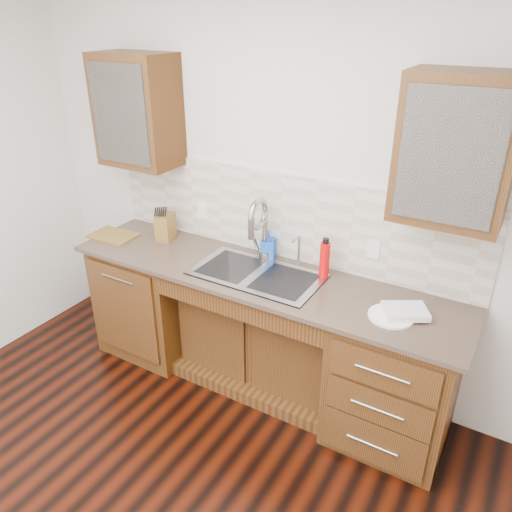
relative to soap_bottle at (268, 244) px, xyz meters
The scene contains 23 objects.
wall_back 0.37m from the soap_bottle, 68.27° to the left, with size 4.00×0.10×2.70m, color silver.
base_cabinet_left 1.08m from the soap_bottle, 166.23° to the right, with size 0.70×0.62×0.88m, color #593014.
base_cabinet_center 0.68m from the soap_bottle, 66.49° to the right, with size 1.20×0.44×0.70m, color #593014.
base_cabinet_right 1.18m from the soap_bottle, 12.28° to the right, with size 0.70×0.62×0.88m, color #593014.
countertop 0.27m from the soap_bottle, 76.51° to the right, with size 2.70×0.65×0.03m, color #84705B.
backsplash 0.22m from the soap_bottle, 54.90° to the left, with size 2.70×0.02×0.59m, color beige.
sink 0.32m from the soap_bottle, 77.29° to the right, with size 0.84×0.46×0.19m, color #9E9EA5.
faucet 0.10m from the soap_bottle, 125.93° to the right, with size 0.04×0.04×0.40m, color #999993.
filter_tap 0.24m from the soap_bottle, ahead, with size 0.02×0.02×0.24m, color #999993.
upper_cabinet_left 1.29m from the soap_bottle, behind, with size 0.55×0.34×0.75m, color #593014.
upper_cabinet_right 1.37m from the soap_bottle, ahead, with size 0.55×0.34×0.75m, color #593014.
outlet_left 0.61m from the soap_bottle, behind, with size 0.08×0.01×0.12m, color white.
outlet_right 0.72m from the soap_bottle, ahead, with size 0.08×0.01×0.12m, color white.
soap_bottle is the anchor object (origin of this frame).
water_bottle 0.44m from the soap_bottle, ahead, with size 0.06×0.06×0.24m, color red.
plate 1.00m from the soap_bottle, 17.31° to the right, with size 0.26×0.26×0.01m, color white.
dish_towel 1.05m from the soap_bottle, 13.87° to the right, with size 0.24×0.17×0.04m, color silver.
knife_block 0.82m from the soap_bottle, behind, with size 0.11×0.17×0.19m, color #A87129.
cutting_board 1.22m from the soap_bottle, 166.82° to the right, with size 0.34×0.24×0.02m, color brown.
cup_left_a 1.37m from the soap_bottle, behind, with size 0.12×0.12×0.10m, color white.
cup_left_b 1.17m from the soap_bottle, behind, with size 0.11×0.11×0.10m, color white.
cup_right_a 1.29m from the soap_bottle, ahead, with size 0.12×0.12×0.09m, color silver.
cup_right_b 1.43m from the soap_bottle, ahead, with size 0.10×0.10×0.10m, color silver.
Camera 1 is at (1.43, -1.03, 2.45)m, focal length 35.00 mm.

